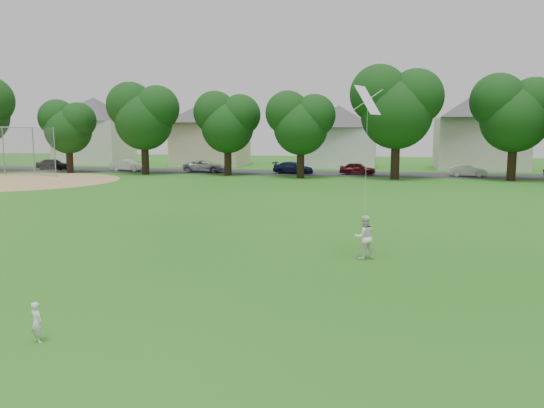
# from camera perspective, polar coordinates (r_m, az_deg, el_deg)

# --- Properties ---
(ground) EXTENTS (160.00, 160.00, 0.00)m
(ground) POSITION_cam_1_polar(r_m,az_deg,el_deg) (13.84, -11.49, -10.32)
(ground) COLOR #236216
(ground) RESTS_ON ground
(street) EXTENTS (90.00, 7.00, 0.01)m
(street) POSITION_cam_1_polar(r_m,az_deg,el_deg) (54.48, 6.22, 3.29)
(street) COLOR #2D2D30
(street) RESTS_ON ground
(dirt_infield) EXTENTS (18.00, 18.00, 0.02)m
(dirt_infield) POSITION_cam_1_polar(r_m,az_deg,el_deg) (51.00, -26.11, 2.24)
(dirt_infield) COLOR #9E7F51
(dirt_infield) RESTS_ON ground
(toddler) EXTENTS (0.36, 0.30, 0.85)m
(toddler) POSITION_cam_1_polar(r_m,az_deg,el_deg) (12.03, -23.99, -11.52)
(toddler) COLOR white
(toddler) RESTS_ON ground
(older_boy) EXTENTS (0.90, 0.82, 1.49)m
(older_boy) POSITION_cam_1_polar(r_m,az_deg,el_deg) (18.10, 9.88, -3.53)
(older_boy) COLOR white
(older_boy) RESTS_ON ground
(kite) EXTENTS (0.92, 1.20, 4.65)m
(kite) POSITION_cam_1_polar(r_m,az_deg,el_deg) (17.44, 10.07, 4.04)
(kite) COLOR white
(kite) RESTS_ON ground
(baseball_backstop) EXTENTS (10.21, 4.34, 4.67)m
(baseball_backstop) POSITION_cam_1_polar(r_m,az_deg,el_deg) (57.10, -27.10, 5.03)
(baseball_backstop) COLOR gray
(baseball_backstop) RESTS_ON ground
(tree_row) EXTENTS (83.34, 9.09, 10.76)m
(tree_row) POSITION_cam_1_polar(r_m,az_deg,el_deg) (48.42, 9.47, 10.23)
(tree_row) COLOR black
(tree_row) RESTS_ON ground
(parked_cars) EXTENTS (65.34, 2.28, 1.29)m
(parked_cars) POSITION_cam_1_polar(r_m,az_deg,el_deg) (53.35, 7.22, 3.84)
(parked_cars) COLOR black
(parked_cars) RESTS_ON ground
(house_row) EXTENTS (77.09, 13.79, 10.58)m
(house_row) POSITION_cam_1_polar(r_m,az_deg,el_deg) (64.14, 8.87, 8.45)
(house_row) COLOR silver
(house_row) RESTS_ON ground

